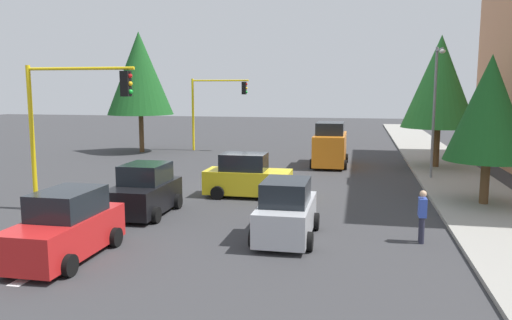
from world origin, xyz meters
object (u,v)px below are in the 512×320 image
object	(u,v)px
car_yellow	(247,177)
car_black	(145,191)
street_lamp_curbside	(436,99)
car_silver	(286,212)
pedestrian_crossing	(422,215)
tree_roadside_mid	(440,82)
tree_roadside_near	(490,108)
tree_opposite_side	(140,73)
delivery_van_orange	(330,146)
traffic_signal_near_right	(71,109)
traffic_signal_far_right	(215,100)
car_red	(66,228)

from	to	relation	value
car_yellow	car_black	size ratio (longest dim) A/B	1.05
street_lamp_curbside	car_silver	size ratio (longest dim) A/B	1.84
pedestrian_crossing	car_silver	bearing A→B (deg)	-84.35
tree_roadside_mid	car_yellow	size ratio (longest dim) A/B	2.07
tree_roadside_near	tree_opposite_side	bearing A→B (deg)	-123.07
street_lamp_curbside	tree_roadside_mid	distance (m)	4.55
delivery_van_orange	car_black	bearing A→B (deg)	-24.58
delivery_van_orange	pedestrian_crossing	bearing A→B (deg)	13.68
traffic_signal_near_right	car_silver	bearing A→B (deg)	77.10
traffic_signal_far_right	tree_roadside_near	xyz separation A→B (m)	(16.00, 16.19, 0.10)
tree_roadside_mid	traffic_signal_far_right	bearing A→B (deg)	-110.93
traffic_signal_near_right	tree_roadside_near	bearing A→B (deg)	103.86
tree_roadside_mid	delivery_van_orange	size ratio (longest dim) A/B	1.67
tree_opposite_side	delivery_van_orange	world-z (taller)	tree_opposite_side
traffic_signal_near_right	delivery_van_orange	xyz separation A→B (m)	(-14.00, 9.31, -2.81)
tree_roadside_mid	pedestrian_crossing	size ratio (longest dim) A/B	4.71
traffic_signal_near_right	car_red	size ratio (longest dim) A/B	1.40
car_red	pedestrian_crossing	distance (m)	10.86
pedestrian_crossing	car_black	bearing A→B (deg)	-99.39
tree_roadside_near	tree_roadside_mid	size ratio (longest dim) A/B	0.78
car_red	tree_opposite_side	bearing A→B (deg)	-160.66
car_yellow	car_red	size ratio (longest dim) A/B	0.94
tree_roadside_near	car_black	xyz separation A→B (m)	(3.92, -13.27, -3.18)
tree_roadside_near	car_red	size ratio (longest dim) A/B	1.51
tree_roadside_mid	car_red	xyz separation A→B (m)	(19.16, -12.87, -4.36)
pedestrian_crossing	tree_roadside_near	bearing A→B (deg)	150.96
street_lamp_curbside	pedestrian_crossing	size ratio (longest dim) A/B	4.12
car_yellow	car_silver	size ratio (longest dim) A/B	1.02
tree_roadside_mid	car_yellow	distance (m)	14.50
traffic_signal_far_right	car_black	world-z (taller)	traffic_signal_far_right
car_red	delivery_van_orange	bearing A→B (deg)	161.36
car_red	traffic_signal_near_right	bearing A→B (deg)	-151.15
delivery_van_orange	car_silver	xyz separation A→B (m)	(16.02, -0.48, -0.39)
street_lamp_curbside	car_black	xyz separation A→B (m)	(9.53, -11.97, -3.45)
car_silver	car_black	bearing A→B (deg)	-109.69
tree_roadside_near	tree_opposite_side	world-z (taller)	tree_opposite_side
traffic_signal_far_right	tree_roadside_mid	xyz separation A→B (m)	(6.00, 15.69, 1.28)
tree_roadside_mid	tree_opposite_side	world-z (taller)	tree_opposite_side
tree_roadside_near	delivery_van_orange	distance (m)	12.47
traffic_signal_near_right	car_black	bearing A→B (deg)	91.63
tree_opposite_side	pedestrian_crossing	size ratio (longest dim) A/B	5.35
car_silver	pedestrian_crossing	size ratio (longest dim) A/B	2.24
delivery_van_orange	traffic_signal_near_right	bearing A→B (deg)	-33.62
street_lamp_curbside	car_yellow	xyz separation A→B (m)	(5.61, -8.75, -3.45)
traffic_signal_far_right	tree_roadside_near	distance (m)	22.76
car_yellow	traffic_signal_near_right	bearing A→B (deg)	-57.01
street_lamp_curbside	car_black	world-z (taller)	street_lamp_curbside
tree_roadside_mid	tree_opposite_side	xyz separation A→B (m)	(-4.00, -21.00, 0.72)
car_silver	street_lamp_curbside	bearing A→B (deg)	152.36
tree_roadside_near	car_black	world-z (taller)	tree_roadside_near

